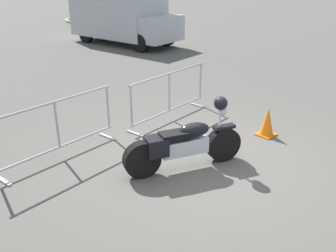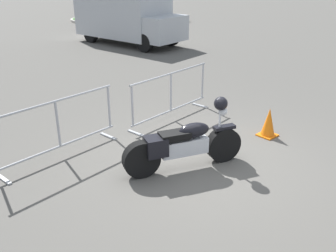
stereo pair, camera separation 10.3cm
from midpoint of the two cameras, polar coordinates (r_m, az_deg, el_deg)
The scene contains 8 objects.
ground_plane at distance 6.66m, azimuth 5.50°, elevation -5.37°, with size 120.00×120.00×0.00m, color #54514C.
motorcycle at distance 6.23m, azimuth 2.94°, elevation -2.72°, with size 2.04×0.91×1.20m.
crowd_barrier_near at distance 6.83m, azimuth -15.98°, elevation -0.27°, with size 2.42×0.70×1.07m.
crowd_barrier_far at distance 8.25m, azimuth 0.80°, elevation 4.70°, with size 2.42×0.70×1.07m.
delivery_van at distance 17.02m, azimuth -6.24°, elevation 16.52°, with size 2.67×5.23×2.31m.
pedestrian at distance 21.32m, azimuth -13.42°, elevation 16.50°, with size 0.47×0.47×1.69m.
planter_island at distance 25.11m, azimuth -10.43°, elevation 16.41°, with size 3.23×3.23×1.16m.
traffic_cone at distance 7.77m, azimuth 15.45°, elevation 0.49°, with size 0.34×0.34×0.59m.
Camera 2 is at (-4.34, -3.93, 3.17)m, focal length 40.00 mm.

